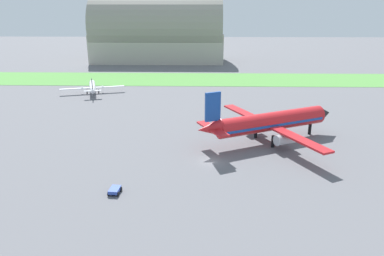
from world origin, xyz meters
name	(u,v)px	position (x,y,z in m)	size (l,w,h in m)	color
ground_plane	(210,162)	(0.00, 0.00, 0.00)	(600.00, 600.00, 0.00)	slate
grass_taxiway_strip	(206,79)	(0.00, 82.85, 0.04)	(360.00, 28.00, 0.08)	#549342
airplane_taxiing_turboprop	(92,87)	(-39.11, 56.51, 2.36)	(20.93, 18.08, 6.44)	white
airplane_midfield_jet	(269,122)	(13.06, 11.24, 4.50)	(32.71, 32.82, 12.51)	red
baggage_cart_near_gate	(115,190)	(-15.52, -12.88, 0.57)	(1.93, 2.51, 0.90)	#334FB2
hangar_distant	(158,33)	(-25.17, 134.24, 14.74)	(68.70, 32.37, 34.04)	#B2AD9E
control_tower	(101,21)	(-67.97, 180.56, 19.05)	(8.00, 8.00, 31.85)	silver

